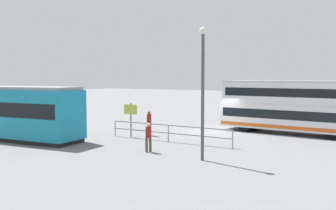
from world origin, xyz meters
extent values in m
plane|color=slate|center=(0.00, 0.00, 0.00)|extent=(160.00, 160.00, 0.00)
cube|color=white|center=(-4.95, -2.25, 1.24)|extent=(10.62, 3.23, 1.78)
cube|color=white|center=(-4.95, -2.25, 2.93)|extent=(10.30, 3.11, 1.59)
cube|color=black|center=(-4.95, -2.25, 1.46)|extent=(10.10, 3.22, 0.64)
cube|color=black|center=(-4.95, -2.25, 3.01)|extent=(9.78, 3.10, 0.60)
cube|color=#D85919|center=(-4.95, -2.25, 0.60)|extent=(10.42, 3.26, 0.24)
cube|color=#B2B2B7|center=(-4.95, -2.25, 3.77)|extent=(10.30, 3.11, 0.10)
cylinder|color=black|center=(-1.71, -2.46, 0.50)|extent=(1.16, 2.57, 1.00)
cylinder|color=black|center=(-7.83, -2.06, 0.50)|extent=(1.16, 2.57, 1.00)
cylinder|color=#4C3F2D|center=(3.31, 4.13, 0.43)|extent=(0.14, 0.14, 0.85)
cylinder|color=#4C3F2D|center=(3.23, 3.93, 0.43)|extent=(0.14, 0.14, 0.85)
cylinder|color=maroon|center=(3.27, 4.03, 1.18)|extent=(0.41, 0.41, 0.66)
sphere|color=#8C6647|center=(3.27, 4.03, 1.62)|extent=(0.23, 0.23, 0.23)
cylinder|color=#4C3F2D|center=(-0.24, 8.81, 0.39)|extent=(0.14, 0.14, 0.78)
cylinder|color=#4C3F2D|center=(-0.13, 9.00, 0.39)|extent=(0.14, 0.14, 0.78)
cylinder|color=maroon|center=(-0.18, 8.91, 1.09)|extent=(0.44, 0.44, 0.60)
sphere|color=beige|center=(-0.18, 8.91, 1.50)|extent=(0.21, 0.21, 0.21)
cube|color=gray|center=(0.75, 5.45, 1.05)|extent=(8.75, 0.12, 0.06)
cube|color=gray|center=(0.75, 5.45, 0.55)|extent=(8.75, 0.12, 0.06)
cylinder|color=gray|center=(-3.62, 5.42, 0.53)|extent=(0.07, 0.07, 1.05)
cylinder|color=gray|center=(0.75, 5.45, 0.53)|extent=(0.07, 0.07, 1.05)
cylinder|color=gray|center=(5.13, 5.48, 0.53)|extent=(0.07, 0.07, 1.05)
cylinder|color=slate|center=(3.92, 5.25, 1.16)|extent=(0.10, 0.10, 2.33)
cube|color=#D8D84C|center=(3.92, 5.29, 1.90)|extent=(1.12, 0.10, 0.65)
cylinder|color=#4C4C51|center=(-3.65, 9.19, 3.09)|extent=(0.16, 0.16, 6.17)
sphere|color=#F2EFCC|center=(-3.65, 9.19, 6.32)|extent=(0.36, 0.36, 0.36)
camera|label=1|loc=(-12.46, 25.93, 4.10)|focal=41.47mm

